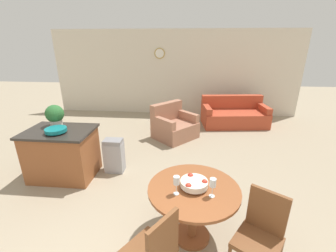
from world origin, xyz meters
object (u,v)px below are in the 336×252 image
(dining_chair_near_left, at_px, (154,250))
(armchair, at_px, (174,126))
(wine_glass_right, at_px, (213,183))
(trash_bin, at_px, (114,156))
(fruit_bowl, at_px, (194,183))
(dining_table, at_px, (193,200))
(wine_glass_left, at_px, (176,181))
(teal_bowl, at_px, (56,130))
(potted_plant, at_px, (55,115))
(couch, at_px, (234,115))
(dining_chair_near_right, at_px, (261,232))
(kitchen_island, at_px, (63,153))

(dining_chair_near_left, height_order, armchair, dining_chair_near_left)
(wine_glass_right, relative_size, trash_bin, 0.35)
(trash_bin, bearing_deg, fruit_bowl, -44.57)
(fruit_bowl, xyz_separation_m, wine_glass_right, (0.19, -0.13, 0.10))
(dining_table, bearing_deg, trash_bin, 135.41)
(wine_glass_right, xyz_separation_m, armchair, (-0.64, 3.28, -0.61))
(wine_glass_left, xyz_separation_m, trash_bin, (-1.25, 1.56, -0.58))
(wine_glass_left, bearing_deg, fruit_bowl, 32.98)
(wine_glass_left, height_order, teal_bowl, teal_bowl)
(dining_chair_near_left, height_order, teal_bowl, teal_bowl)
(fruit_bowl, bearing_deg, potted_plant, 150.49)
(wine_glass_left, height_order, couch, wine_glass_left)
(couch, bearing_deg, trash_bin, -140.63)
(dining_table, height_order, couch, couch)
(dining_chair_near_right, bearing_deg, couch, -62.84)
(trash_bin, bearing_deg, wine_glass_right, -43.55)
(potted_plant, bearing_deg, dining_chair_near_left, -44.74)
(trash_bin, xyz_separation_m, couch, (2.69, 2.84, -0.04))
(wine_glass_right, relative_size, kitchen_island, 0.20)
(dining_table, xyz_separation_m, fruit_bowl, (0.00, 0.00, 0.23))
(wine_glass_left, distance_m, armchair, 3.34)
(dining_chair_near_right, bearing_deg, potted_plant, 4.79)
(dining_chair_near_left, bearing_deg, kitchen_island, 80.18)
(dining_chair_near_right, xyz_separation_m, teal_bowl, (-2.94, 1.43, 0.43))
(dining_chair_near_right, distance_m, trash_bin, 2.79)
(kitchen_island, distance_m, potted_plant, 0.70)
(dining_table, xyz_separation_m, kitchen_island, (-2.30, 1.18, -0.12))
(dining_chair_near_right, bearing_deg, wine_glass_left, 18.77)
(fruit_bowl, height_order, wine_glass_right, wine_glass_right)
(dining_chair_near_left, bearing_deg, teal_bowl, 81.58)
(armchair, bearing_deg, couch, -13.98)
(wine_glass_left, relative_size, armchair, 0.18)
(wine_glass_right, distance_m, trash_bin, 2.34)
(fruit_bowl, distance_m, wine_glass_left, 0.26)
(couch, bearing_deg, fruit_bowl, -113.36)
(wine_glass_right, distance_m, kitchen_island, 2.85)
(wine_glass_right, bearing_deg, dining_chair_near_left, -135.73)
(wine_glass_right, bearing_deg, armchair, 101.11)
(dining_chair_near_left, relative_size, potted_plant, 2.42)
(dining_chair_near_right, distance_m, wine_glass_left, 0.98)
(dining_chair_near_right, relative_size, potted_plant, 2.42)
(kitchen_island, bearing_deg, couch, 41.04)
(dining_table, relative_size, armchair, 0.85)
(dining_table, xyz_separation_m, armchair, (-0.45, 3.15, -0.28))
(couch, bearing_deg, dining_chair_near_left, -115.16)
(dining_chair_near_right, height_order, fruit_bowl, dining_chair_near_right)
(wine_glass_right, distance_m, potted_plant, 3.05)
(fruit_bowl, height_order, teal_bowl, teal_bowl)
(dining_chair_near_left, height_order, dining_chair_near_right, same)
(dining_table, distance_m, kitchen_island, 2.59)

